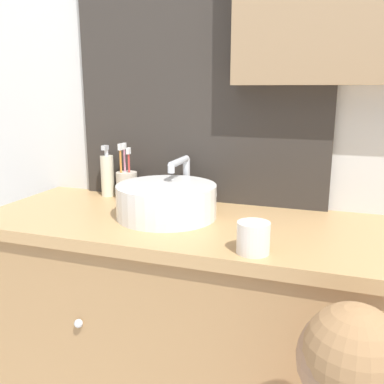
{
  "coord_description": "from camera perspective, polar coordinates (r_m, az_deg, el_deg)",
  "views": [
    {
      "loc": [
        0.31,
        -0.78,
        1.27
      ],
      "look_at": [
        -0.07,
        0.3,
        0.99
      ],
      "focal_mm": 40.0,
      "sensor_mm": 36.0,
      "label": 1
    }
  ],
  "objects": [
    {
      "name": "wall_back",
      "position": [
        1.44,
        7.49,
        14.55
      ],
      "size": [
        3.2,
        0.18,
        2.5
      ],
      "color": "silver",
      "rests_on": "ground_plane"
    },
    {
      "name": "vanity_counter",
      "position": [
        1.43,
        3.37,
        -21.35
      ],
      "size": [
        1.46,
        0.5,
        0.89
      ],
      "color": "#A37A4C",
      "rests_on": "ground_plane"
    },
    {
      "name": "sink_basin",
      "position": [
        1.29,
        -3.31,
        -1.04
      ],
      "size": [
        0.3,
        0.35,
        0.16
      ],
      "color": "white",
      "rests_on": "vanity_counter"
    },
    {
      "name": "toothbrush_holder",
      "position": [
        1.51,
        -8.69,
        1.06
      ],
      "size": [
        0.07,
        0.07,
        0.2
      ],
      "color": "beige",
      "rests_on": "vanity_counter"
    },
    {
      "name": "soap_dispenser",
      "position": [
        1.56,
        -11.21,
        2.23
      ],
      "size": [
        0.05,
        0.05,
        0.18
      ],
      "color": "beige",
      "rests_on": "vanity_counter"
    },
    {
      "name": "drinking_cup",
      "position": [
        1.02,
        8.17,
        -6.04
      ],
      "size": [
        0.08,
        0.08,
        0.08
      ],
      "primitive_type": "cylinder",
      "color": "silver",
      "rests_on": "vanity_counter"
    }
  ]
}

